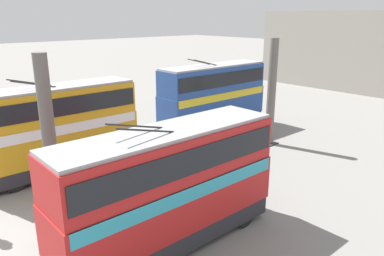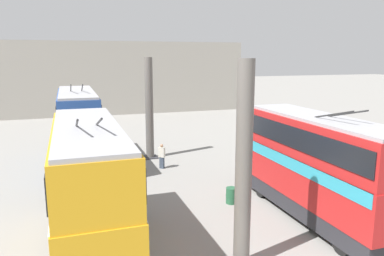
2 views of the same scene
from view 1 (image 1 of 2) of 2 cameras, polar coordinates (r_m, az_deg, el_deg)
support_column_near at (r=17.38m, az=-20.89°, el=-2.14°), size 1.07×1.07×7.50m
support_column_far at (r=26.82m, az=12.00°, el=5.01°), size 1.07×1.07×7.50m
bus_left_near at (r=14.60m, az=-3.51°, el=-8.20°), size 9.41×2.54×5.50m
bus_right_mid at (r=22.97m, az=-19.78°, el=0.58°), size 9.21×2.54×5.74m
bus_right_far at (r=29.75m, az=3.27°, el=5.23°), size 9.44×2.54×5.88m
person_by_right_row at (r=22.63m, az=-10.56°, el=-4.24°), size 0.24×0.42×1.74m
person_aisle_midway at (r=25.18m, az=7.87°, el=-1.97°), size 0.46×0.47×1.71m
oil_drum at (r=19.39m, az=-1.95°, el=-9.26°), size 0.60×0.60×0.84m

